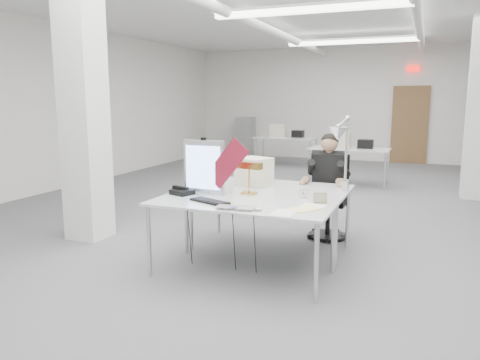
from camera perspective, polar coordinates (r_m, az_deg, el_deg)
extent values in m
cube|color=#575659|center=(7.12, 7.69, -4.59)|extent=(10.00, 14.00, 0.02)
cube|color=silver|center=(13.80, 15.09, 8.90)|extent=(10.00, 0.02, 3.20)
cube|color=silver|center=(9.45, -23.32, 8.13)|extent=(0.02, 14.00, 3.20)
cube|color=white|center=(6.14, -18.49, 7.89)|extent=(0.45, 0.45, 3.20)
cube|color=brown|center=(13.66, 19.98, 6.33)|extent=(0.95, 0.08, 2.10)
cube|color=red|center=(13.62, 20.36, 12.62)|extent=(0.32, 0.06, 0.16)
cylinder|color=silver|center=(7.38, -1.36, 19.72)|extent=(0.16, 13.60, 0.16)
cube|color=white|center=(7.00, 8.28, 19.83)|extent=(2.80, 0.14, 0.08)
cube|color=white|center=(10.89, 13.45, 16.07)|extent=(2.80, 0.14, 0.08)
cube|color=silver|center=(4.62, 0.26, -2.83)|extent=(1.80, 0.90, 0.02)
cube|color=silver|center=(5.45, 3.73, -0.89)|extent=(1.80, 0.90, 0.02)
cube|color=silver|center=(9.86, 13.22, 3.71)|extent=(1.60, 0.80, 0.02)
cube|color=silver|center=(12.43, 5.60, 5.16)|extent=(1.60, 0.80, 0.02)
cube|color=gray|center=(14.35, 0.67, 5.27)|extent=(0.45, 0.55, 1.20)
cube|color=#B7B7BC|center=(4.98, -4.42, 1.57)|extent=(0.46, 0.06, 0.57)
cube|color=maroon|center=(4.82, -1.61, 2.01)|extent=(0.51, 0.05, 0.55)
cube|color=black|center=(4.60, -3.71, -2.61)|extent=(0.46, 0.29, 0.02)
imported|color=silver|center=(4.25, -0.78, -3.59)|extent=(0.38, 0.27, 0.03)
ellipsoid|color=#AEAFB3|center=(4.25, 2.22, -3.58)|extent=(0.08, 0.05, 0.03)
cube|color=black|center=(5.00, -7.07, -1.47)|extent=(0.26, 0.25, 0.05)
cube|color=#AC864A|center=(5.15, -4.64, -0.73)|extent=(0.16, 0.07, 0.12)
cube|color=#AE8D4B|center=(4.62, 9.76, -2.16)|extent=(0.14, 0.06, 0.10)
cylinder|color=#A6A6AA|center=(4.85, 7.76, -1.57)|extent=(0.10, 0.03, 0.10)
cube|color=white|center=(4.19, 5.37, -4.01)|extent=(0.20, 0.29, 0.01)
cube|color=#FFF698|center=(4.35, 7.92, -3.50)|extent=(0.31, 0.34, 0.01)
cube|color=white|center=(4.49, 9.03, -3.13)|extent=(0.24, 0.19, 0.01)
cube|color=beige|center=(5.46, 1.73, 1.02)|extent=(0.43, 0.41, 0.33)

